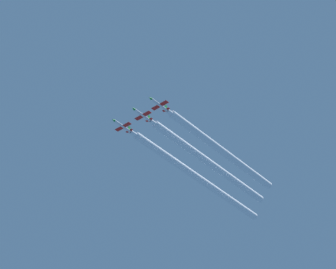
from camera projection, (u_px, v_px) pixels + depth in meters
jet_far_left at (159, 104)px, 331.14m from camera, size 8.03×11.69×2.81m
jet_inner_left at (142, 115)px, 337.13m from camera, size 8.03×11.69×2.81m
jet_center at (122, 126)px, 342.47m from camera, size 8.03×11.69×2.81m
smoke_trail_far_left at (221, 150)px, 356.54m from camera, size 3.33×73.42×3.33m
smoke_trail_inner_left at (209, 163)px, 364.58m from camera, size 3.33×80.19×3.33m
smoke_trail_center at (197, 177)px, 373.15m from camera, size 3.33×90.91×3.33m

